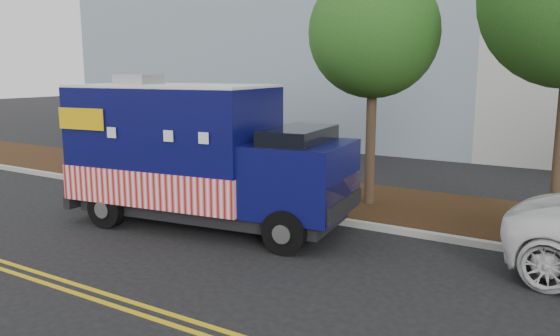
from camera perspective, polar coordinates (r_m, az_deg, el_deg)
The scene contains 8 objects.
ground at distance 12.81m, azimuth -1.84°, elevation -6.50°, with size 120.00×120.00×0.00m, color black.
curb at distance 13.93m, azimuth 1.36°, elevation -4.79°, with size 120.00×0.18×0.15m, color #9E9E99.
mulch_strip at distance 15.72m, azimuth 5.27°, elevation -3.08°, with size 120.00×4.00×0.15m, color black.
centerline_near at distance 9.65m, azimuth -17.06°, elevation -12.68°, with size 120.00×0.10×0.01m, color gold.
centerline_far at distance 9.51m, azimuth -18.22°, elevation -13.11°, with size 120.00×0.10×0.01m, color gold.
tree_b at distance 14.48m, azimuth 9.77°, elevation 13.70°, with size 3.33×3.33×6.28m.
sign_post at distance 14.53m, azimuth -1.31°, elevation 0.39°, with size 0.06×0.06×2.40m, color #473828.
food_truck at distance 13.09m, azimuth -8.76°, elevation 1.02°, with size 7.04×3.38×3.57m.
Camera 1 is at (6.83, -10.19, 3.70)m, focal length 35.00 mm.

